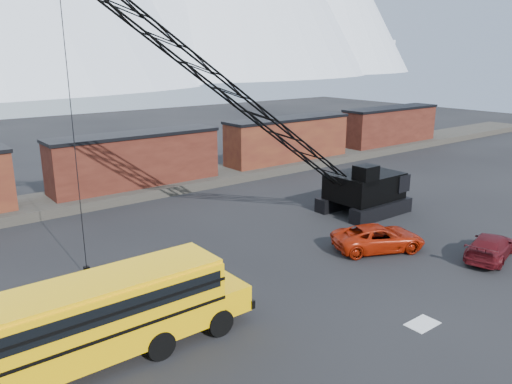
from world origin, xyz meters
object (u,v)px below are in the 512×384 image
school_bus (96,318)px  crawler_crane (247,104)px  red_pickup (378,238)px  maroon_suv (490,246)px

school_bus → crawler_crane: (11.76, 6.73, 6.27)m
school_bus → red_pickup: (16.59, 0.76, -1.07)m
school_bus → crawler_crane: bearing=29.8°
school_bus → crawler_crane: size_ratio=0.52×
crawler_crane → red_pickup: bearing=-51.1°
maroon_suv → crawler_crane: bearing=25.0°
red_pickup → maroon_suv: size_ratio=1.12×
school_bus → red_pickup: size_ratio=2.23×
maroon_suv → crawler_crane: size_ratio=0.21×
crawler_crane → school_bus: bearing=-150.2°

